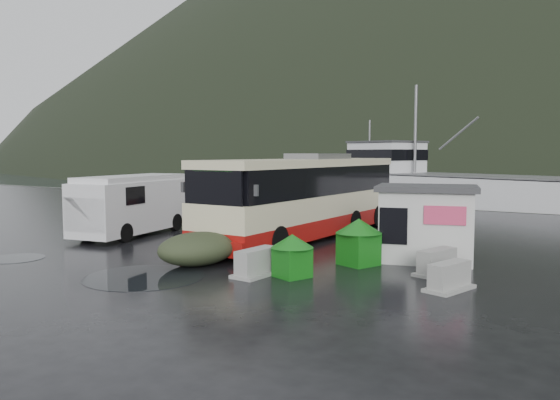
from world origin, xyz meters
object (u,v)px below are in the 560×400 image
Objects in this scene: waste_bin_right at (358,265)px; jersey_barrier_c at (449,290)px; dome_tent at (198,265)px; fishing_trawler at (445,199)px; jersey_barrier_a at (257,275)px; coach_bus at (306,237)px; waste_bin_left at (292,277)px; jersey_barrier_b at (437,275)px; ticket_kiosk at (425,260)px; white_van at (134,235)px.

jersey_barrier_c is (3.47, -1.79, 0.00)m from waste_bin_right.
fishing_trawler is (-0.41, 30.78, 0.00)m from dome_tent.
coach_bus is at bearing 108.51° from jersey_barrier_a.
waste_bin_right reaches higher than waste_bin_left.
dome_tent is 1.78× the size of jersey_barrier_b.
dome_tent is at bearing 174.94° from jersey_barrier_a.
waste_bin_right reaches higher than jersey_barrier_b.
ticket_kiosk is (1.66, 1.92, 0.00)m from waste_bin_right.
coach_bus is at bearing 16.76° from white_van.
jersey_barrier_b is at bearing -1.73° from waste_bin_right.
ticket_kiosk is 6.20m from jersey_barrier_a.
fishing_trawler reaches higher than waste_bin_right.
fishing_trawler is (-4.89, 27.88, 0.00)m from waste_bin_right.
coach_bus is 8.35× the size of jersey_barrier_b.
coach_bus is 6.56m from ticket_kiosk.
jersey_barrier_a is (-1.94, -3.12, 0.00)m from waste_bin_right.
ticket_kiosk is 0.12× the size of fishing_trawler.
jersey_barrier_a is 1.07× the size of jersey_barrier_c.
jersey_barrier_b is 1.91m from jersey_barrier_c.
jersey_barrier_a is at bearing -166.19° from jersey_barrier_c.
ticket_kiosk is 2.02× the size of jersey_barrier_a.
jersey_barrier_c is at bearing -37.45° from coach_bus.
waste_bin_right reaches higher than dome_tent.
coach_bus is at bearing 116.46° from waste_bin_left.
jersey_barrier_b is at bearing -79.29° from ticket_kiosk.
jersey_barrier_a is (-1.01, -0.41, 0.00)m from waste_bin_left.
ticket_kiosk reaches higher than waste_bin_right.
white_van is 10.20m from jersey_barrier_a.
waste_bin_left reaches higher than jersey_barrier_b.
fishing_trawler is at bearing 90.77° from dome_tent.
dome_tent is (-0.03, -7.23, 0.00)m from coach_bus.
white_van reaches higher than jersey_barrier_b.
fishing_trawler reaches higher than coach_bus.
ticket_kiosk reaches higher than dome_tent.
dome_tent is 1.83× the size of jersey_barrier_c.
fishing_trawler is (-3.95, 30.60, 0.00)m from waste_bin_left.
jersey_barrier_b is (2.63, -0.08, 0.00)m from waste_bin_right.
waste_bin_left is 1.09m from jersey_barrier_a.
waste_bin_right is 3.68m from jersey_barrier_a.
coach_bus is 7.87m from waste_bin_left.
jersey_barrier_c is at bearing -63.85° from jersey_barrier_b.
fishing_trawler is at bearing 95.42° from jersey_barrier_a.
fishing_trawler is at bearing 91.35° from coach_bus.
white_van is 13.11m from ticket_kiosk.
white_van reaches higher than dome_tent.
waste_bin_left is 0.39× the size of ticket_kiosk.
jersey_barrier_b is (3.56, 2.64, 0.00)m from waste_bin_left.
ticket_kiosk is at bearing 38.16° from dome_tent.
waste_bin_right is at bearing 32.96° from dome_tent.
coach_bus is 8.33m from jersey_barrier_b.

